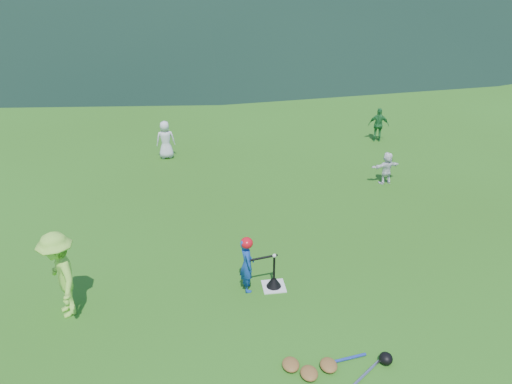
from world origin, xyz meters
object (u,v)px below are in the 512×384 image
(fielder_c, at_px, (379,125))
(batting_tee, at_px, (274,281))
(adult_coach, at_px, (60,275))
(fielder_a, at_px, (166,140))
(batter_child, at_px, (247,265))
(home_plate, at_px, (274,286))
(fielder_d, at_px, (387,168))
(equipment_pile, at_px, (329,366))

(fielder_c, height_order, batting_tee, fielder_c)
(batting_tee, bearing_deg, adult_coach, -176.60)
(fielder_a, bearing_deg, batter_child, 100.49)
(home_plate, height_order, adult_coach, adult_coach)
(fielder_d, bearing_deg, equipment_pile, 50.68)
(fielder_c, xyz_separation_m, fielder_d, (-1.03, -3.40, -0.12))
(home_plate, distance_m, adult_coach, 4.02)
(batting_tee, bearing_deg, fielder_d, 47.45)
(batter_child, distance_m, adult_coach, 3.41)
(fielder_a, xyz_separation_m, fielder_d, (6.25, -2.87, -0.14))
(fielder_d, relative_size, batting_tee, 1.39)
(batter_child, height_order, fielder_c, fielder_c)
(batter_child, xyz_separation_m, fielder_d, (4.56, 4.37, -0.10))
(adult_coach, bearing_deg, home_plate, 70.06)
(batter_child, distance_m, fielder_c, 9.57)
(home_plate, height_order, fielder_a, fielder_a)
(batter_child, bearing_deg, fielder_a, 8.23)
(fielder_a, bearing_deg, adult_coach, 74.56)
(adult_coach, distance_m, fielder_c, 12.03)
(adult_coach, xyz_separation_m, batting_tee, (3.92, 0.23, -0.71))
(adult_coach, height_order, fielder_c, adult_coach)
(fielder_d, distance_m, batting_tee, 5.96)
(fielder_c, bearing_deg, batting_tee, 76.15)
(fielder_a, relative_size, fielder_c, 1.03)
(adult_coach, bearing_deg, batter_child, 70.81)
(adult_coach, relative_size, fielder_c, 1.43)
(fielder_c, relative_size, batting_tee, 1.73)
(home_plate, relative_size, adult_coach, 0.27)
(batter_child, distance_m, batting_tee, 0.69)
(fielder_d, xyz_separation_m, equipment_pile, (-3.52, -6.64, -0.41))
(batter_child, xyz_separation_m, equipment_pile, (1.03, -2.27, -0.51))
(fielder_a, relative_size, fielder_d, 1.29)
(adult_coach, relative_size, equipment_pile, 0.94)
(fielder_c, height_order, equipment_pile, fielder_c)
(home_plate, distance_m, equipment_pile, 2.31)
(fielder_a, distance_m, batting_tee, 7.60)
(adult_coach, relative_size, fielder_a, 1.38)
(adult_coach, xyz_separation_m, equipment_pile, (4.42, -2.02, -0.78))
(home_plate, bearing_deg, fielder_a, 107.09)
(fielder_c, distance_m, batting_tee, 9.29)
(adult_coach, bearing_deg, batting_tee, 70.06)
(fielder_c, bearing_deg, equipment_pile, 84.75)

